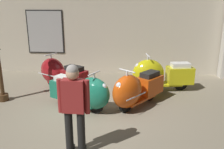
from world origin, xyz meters
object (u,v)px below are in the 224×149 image
at_px(scooter_0, 59,73).
at_px(scooter_3, 158,74).
at_px(scooter_1, 84,92).
at_px(visitor_0, 74,104).
at_px(scooter_2, 135,90).

xyz_separation_m(scooter_0, scooter_3, (2.99, 0.03, 0.03)).
height_order(scooter_0, scooter_1, scooter_0).
bearing_deg(visitor_0, scooter_3, -25.64).
height_order(scooter_1, visitor_0, visitor_0).
xyz_separation_m(scooter_2, visitor_0, (-1.06, -2.02, 0.46)).
distance_m(scooter_0, visitor_0, 3.54).
distance_m(scooter_2, visitor_0, 2.33).
relative_size(scooter_1, scooter_3, 0.91).
xyz_separation_m(scooter_2, scooter_3, (0.71, 1.31, 0.02)).
xyz_separation_m(scooter_3, visitor_0, (-1.77, -3.32, 0.44)).
height_order(scooter_0, scooter_3, scooter_3).
bearing_deg(scooter_1, visitor_0, -58.06).
relative_size(scooter_0, scooter_1, 1.02).
xyz_separation_m(scooter_0, scooter_2, (2.28, -1.28, 0.00)).
relative_size(scooter_2, visitor_0, 1.01).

